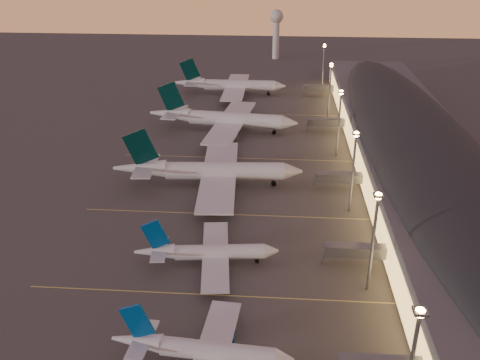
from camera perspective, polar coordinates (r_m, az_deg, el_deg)
The scene contains 10 objects.
ground at distance 132.97m, azimuth -2.37°, elevation -10.87°, with size 700.00×700.00×0.00m, color #484542.
airliner_narrow_south at distance 109.92m, azimuth -4.11°, elevation -17.65°, with size 36.60×32.79×13.07m.
airliner_narrow_north at distance 138.01m, azimuth -3.52°, elevation -7.72°, with size 37.06×33.29×13.23m.
airliner_wide_near at distance 179.19m, azimuth -3.40°, elevation 0.96°, with size 63.60×57.98×20.35m.
airliner_wide_mid at distance 230.59m, azimuth -1.87°, elevation 6.53°, with size 64.89×59.55×20.76m.
airliner_wide_far at distance 286.30m, azimuth -1.14°, elevation 10.08°, with size 59.56×54.01×19.12m.
terminal_building at distance 198.36m, azimuth 18.17°, elevation 3.23°, with size 56.35×255.00×17.46m.
light_masts at distance 183.75m, azimuth 11.16°, elevation 5.26°, with size 2.20×217.20×25.90m.
radar_tower at distance 371.47m, azimuth 3.90°, elevation 16.09°, with size 9.00×9.00×32.50m.
lane_markings at distance 166.92m, azimuth -0.82°, elevation -2.88°, with size 90.00×180.36×0.00m.
Camera 1 is at (13.56, -107.28, 77.38)m, focal length 40.00 mm.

